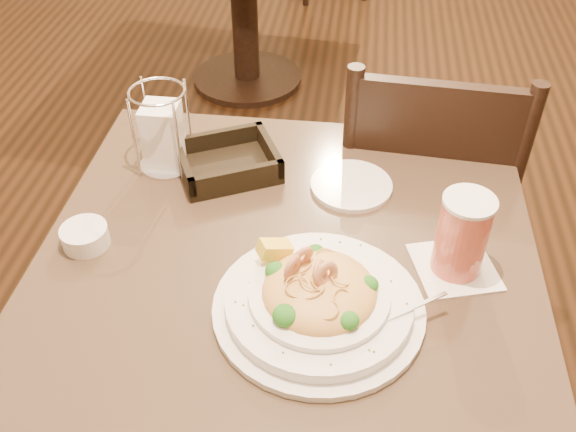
# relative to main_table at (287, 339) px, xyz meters

# --- Properties ---
(main_table) EXTENTS (0.90, 0.90, 0.74)m
(main_table) POSITION_rel_main_table_xyz_m (0.00, 0.00, 0.00)
(main_table) COLOR black
(main_table) RESTS_ON ground
(dining_chair_near) EXTENTS (0.45, 0.45, 0.93)m
(dining_chair_near) POSITION_rel_main_table_xyz_m (0.29, 0.48, -0.01)
(dining_chair_near) COLOR black
(dining_chair_near) RESTS_ON ground
(pasta_bowl) EXTENTS (0.38, 0.35, 0.11)m
(pasta_bowl) POSITION_rel_main_table_xyz_m (0.07, -0.12, 0.27)
(pasta_bowl) COLOR white
(pasta_bowl) RESTS_ON main_table
(drink_glass) EXTENTS (0.17, 0.17, 0.16)m
(drink_glass) POSITION_rel_main_table_xyz_m (0.30, 0.01, 0.31)
(drink_glass) COLOR white
(drink_glass) RESTS_ON main_table
(bread_basket) EXTENTS (0.25, 0.23, 0.05)m
(bread_basket) POSITION_rel_main_table_xyz_m (-0.15, 0.24, 0.25)
(bread_basket) COLOR black
(bread_basket) RESTS_ON main_table
(napkin_caddy) EXTENTS (0.11, 0.11, 0.18)m
(napkin_caddy) POSITION_rel_main_table_xyz_m (-0.28, 0.24, 0.31)
(napkin_caddy) COLOR silver
(napkin_caddy) RESTS_ON main_table
(side_plate) EXTENTS (0.17, 0.17, 0.01)m
(side_plate) POSITION_rel_main_table_xyz_m (0.11, 0.21, 0.24)
(side_plate) COLOR white
(side_plate) RESTS_ON main_table
(butter_ramekin) EXTENTS (0.11, 0.11, 0.04)m
(butter_ramekin) POSITION_rel_main_table_xyz_m (-0.37, -0.01, 0.25)
(butter_ramekin) COLOR white
(butter_ramekin) RESTS_ON main_table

